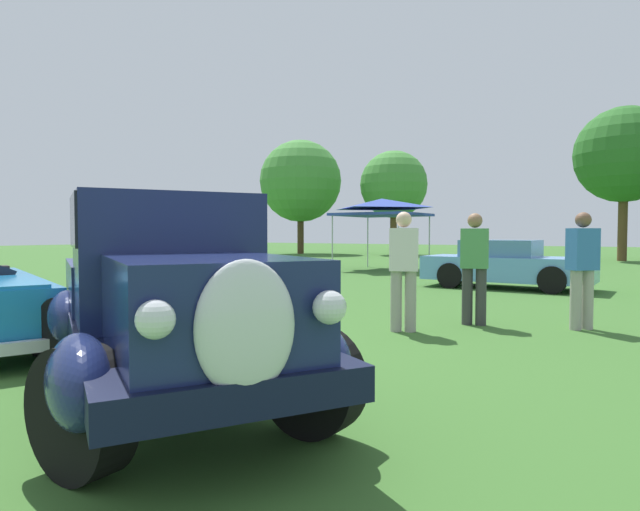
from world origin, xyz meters
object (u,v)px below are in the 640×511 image
object	(u,v)px
spectator_far_side	(404,267)
spectator_near_truck	(582,266)
feature_pickup_truck	(165,295)
show_car_teal	(162,256)
show_car_skyblue	(506,265)
spectator_by_row	(474,265)
canopy_tent_left_field	(382,206)

from	to	relation	value
spectator_far_side	spectator_near_truck	bearing A→B (deg)	37.70
feature_pickup_truck	spectator_far_side	bearing A→B (deg)	84.92
show_car_teal	spectator_near_truck	size ratio (longest dim) A/B	2.50
show_car_teal	show_car_skyblue	xyz separation A→B (m)	(11.65, 1.25, -0.00)
spectator_by_row	canopy_tent_left_field	size ratio (longest dim) A/B	0.56
feature_pickup_truck	canopy_tent_left_field	size ratio (longest dim) A/B	1.48
feature_pickup_truck	spectator_near_truck	xyz separation A→B (m)	(2.41, 5.49, 0.05)
show_car_skyblue	spectator_near_truck	bearing A→B (deg)	-64.90
show_car_teal	feature_pickup_truck	bearing A→B (deg)	-39.24
spectator_near_truck	canopy_tent_left_field	size ratio (longest dim) A/B	0.56
show_car_teal	spectator_far_side	distance (m)	13.38
feature_pickup_truck	spectator_far_side	size ratio (longest dim) A/B	2.65
spectator_by_row	spectator_far_side	distance (m)	1.28
feature_pickup_truck	show_car_skyblue	bearing A→B (deg)	90.56
show_car_skyblue	spectator_near_truck	world-z (taller)	spectator_near_truck
spectator_far_side	feature_pickup_truck	bearing A→B (deg)	-95.08
show_car_teal	spectator_far_side	size ratio (longest dim) A/B	2.50
show_car_skyblue	canopy_tent_left_field	size ratio (longest dim) A/B	1.34
spectator_near_truck	spectator_far_side	bearing A→B (deg)	-142.30
spectator_far_side	canopy_tent_left_field	xyz separation A→B (m)	(-6.23, 11.28, 1.51)
spectator_far_side	canopy_tent_left_field	size ratio (longest dim) A/B	0.56
feature_pickup_truck	show_car_teal	world-z (taller)	feature_pickup_truck
spectator_far_side	canopy_tent_left_field	bearing A→B (deg)	118.91
spectator_near_truck	spectator_far_side	xyz separation A→B (m)	(-2.06, -1.59, 0.00)
feature_pickup_truck	spectator_near_truck	size ratio (longest dim) A/B	2.65
feature_pickup_truck	show_car_teal	distance (m)	15.18
spectator_by_row	spectator_far_side	size ratio (longest dim) A/B	1.00
show_car_skyblue	spectator_by_row	xyz separation A→B (m)	(1.10, -5.84, 0.31)
show_car_teal	spectator_near_truck	xyz separation A→B (m)	(14.16, -4.11, 0.31)
spectator_far_side	spectator_by_row	bearing A→B (deg)	59.66
feature_pickup_truck	spectator_by_row	distance (m)	5.10
feature_pickup_truck	spectator_by_row	bearing A→B (deg)	78.76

